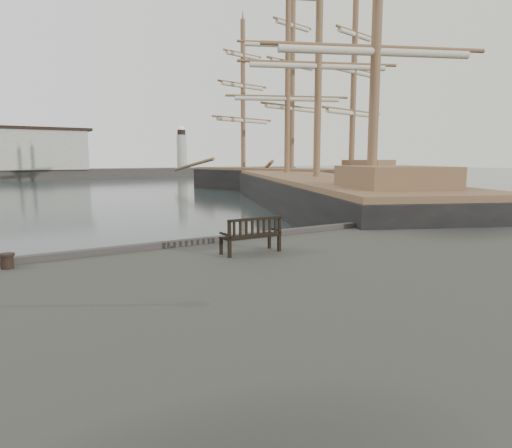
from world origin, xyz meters
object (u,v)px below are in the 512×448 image
Objects in this scene: bench at (251,242)px; bollard_left at (7,261)px; bollard_right at (361,223)px; tall_ship_far at (291,185)px; tall_ship_main at (316,200)px.

bollard_left is (-6.19, 1.64, -0.14)m from bench.
bench is 6.48m from bollard_right.
bollard_right reaches higher than bollard_left.
tall_ship_far reaches higher than bench.
bollard_right is at bearing -134.99° from tall_ship_far.
tall_ship_main is at bearing 46.30° from bench.
bollard_left is 48.48m from tall_ship_far.
bollard_left is at bearing -121.00° from tall_ship_main.
tall_ship_far is at bearing 44.93° from bollard_left.
bollard_right is 0.01× the size of tall_ship_main.
tall_ship_main is at bearing 35.25° from bollard_left.
tall_ship_main is (11.83, 16.98, -0.98)m from bollard_right.
bench is 4.24× the size of bollard_right.
bollard_right is at bearing 0.69° from bollard_left.
bench is 26.07m from tall_ship_main.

